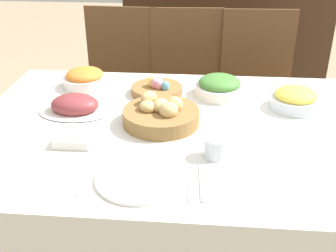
% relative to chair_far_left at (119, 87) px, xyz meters
% --- Properties ---
extents(dining_table, '(1.58, 1.11, 0.73)m').
position_rel_chair_far_left_xyz_m(dining_table, '(0.40, -0.88, -0.15)').
color(dining_table, silver).
rests_on(dining_table, ground).
extents(chair_far_left, '(0.44, 0.44, 0.97)m').
position_rel_chair_far_left_xyz_m(chair_far_left, '(0.00, 0.00, 0.00)').
color(chair_far_left, brown).
rests_on(chair_far_left, ground).
extents(chair_far_center, '(0.45, 0.45, 0.97)m').
position_rel_chair_far_left_xyz_m(chair_far_center, '(0.40, -0.00, 0.00)').
color(chair_far_center, brown).
rests_on(chair_far_center, ground).
extents(chair_far_right, '(0.44, 0.44, 0.97)m').
position_rel_chair_far_left_xyz_m(chair_far_right, '(0.82, 0.00, 0.00)').
color(chair_far_right, brown).
rests_on(chair_far_right, ground).
extents(sideboard, '(1.43, 0.44, 0.99)m').
position_rel_chair_far_left_xyz_m(sideboard, '(0.65, 0.79, -0.03)').
color(sideboard, '#3D2616').
rests_on(sideboard, ground).
extents(bread_basket, '(0.29, 0.29, 0.11)m').
position_rel_chair_far_left_xyz_m(bread_basket, '(0.34, -0.87, 0.25)').
color(bread_basket, olive).
rests_on(bread_basket, dining_table).
extents(egg_basket, '(0.23, 0.23, 0.08)m').
position_rel_chair_far_left_xyz_m(egg_basket, '(0.30, -0.58, 0.24)').
color(egg_basket, olive).
rests_on(egg_basket, dining_table).
extents(ham_platter, '(0.30, 0.21, 0.08)m').
position_rel_chair_far_left_xyz_m(ham_platter, '(-0.01, -0.80, 0.24)').
color(ham_platter, silver).
rests_on(ham_platter, dining_table).
extents(green_salad_bowl, '(0.21, 0.21, 0.09)m').
position_rel_chair_far_left_xyz_m(green_salad_bowl, '(0.57, -0.58, 0.26)').
color(green_salad_bowl, silver).
rests_on(green_salad_bowl, dining_table).
extents(carrot_bowl, '(0.20, 0.20, 0.09)m').
position_rel_chair_far_left_xyz_m(carrot_bowl, '(-0.04, -0.52, 0.26)').
color(carrot_bowl, silver).
rests_on(carrot_bowl, dining_table).
extents(pineapple_bowl, '(0.20, 0.20, 0.09)m').
position_rel_chair_far_left_xyz_m(pineapple_bowl, '(0.88, -0.68, 0.26)').
color(pineapple_bowl, silver).
rests_on(pineapple_bowl, dining_table).
extents(dinner_plate, '(0.27, 0.27, 0.01)m').
position_rel_chair_far_left_xyz_m(dinner_plate, '(0.31, -1.25, 0.22)').
color(dinner_plate, silver).
rests_on(dinner_plate, dining_table).
extents(fork, '(0.02, 0.19, 0.00)m').
position_rel_chair_far_left_xyz_m(fork, '(0.16, -1.25, 0.22)').
color(fork, '#B7B7BC').
rests_on(fork, dining_table).
extents(knife, '(0.02, 0.19, 0.00)m').
position_rel_chair_far_left_xyz_m(knife, '(0.47, -1.25, 0.22)').
color(knife, '#B7B7BC').
rests_on(knife, dining_table).
extents(spoon, '(0.02, 0.19, 0.00)m').
position_rel_chair_far_left_xyz_m(spoon, '(0.50, -1.25, 0.22)').
color(spoon, '#B7B7BC').
rests_on(spoon, dining_table).
extents(drinking_cup, '(0.08, 0.08, 0.07)m').
position_rel_chair_far_left_xyz_m(drinking_cup, '(0.55, -1.10, 0.25)').
color(drinking_cup, silver).
rests_on(drinking_cup, dining_table).
extents(butter_dish, '(0.13, 0.08, 0.03)m').
position_rel_chair_far_left_xyz_m(butter_dish, '(0.06, -1.06, 0.23)').
color(butter_dish, silver).
rests_on(butter_dish, dining_table).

